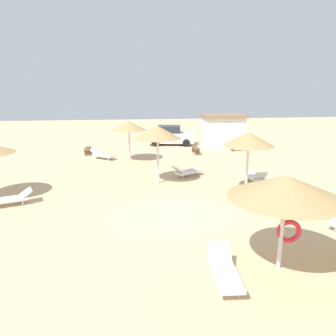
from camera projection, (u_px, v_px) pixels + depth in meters
name	position (u px, v px, depth m)	size (l,w,h in m)	color
ground_plane	(177.00, 214.00, 13.34)	(80.00, 80.00, 0.00)	#D1B284
parasol_1	(129.00, 126.00, 22.33)	(2.49, 2.49, 2.78)	silver
parasol_2	(286.00, 188.00, 8.77)	(3.11, 3.11, 2.77)	silver
parasol_4	(158.00, 132.00, 16.91)	(2.44, 2.44, 3.11)	silver
parasol_5	(249.00, 139.00, 15.19)	(2.37, 2.37, 3.03)	silver
lounger_1	(102.00, 155.00, 23.39)	(1.89, 1.68, 0.66)	white
lounger_2	(224.00, 269.00, 8.70)	(0.75, 1.92, 0.72)	white
lounger_3	(10.00, 199.00, 14.23)	(2.01, 1.29, 0.66)	white
lounger_4	(187.00, 171.00, 18.79)	(1.96, 1.49, 0.71)	white
lounger_5	(255.00, 176.00, 17.72)	(0.65, 1.87, 0.77)	white
bench_0	(239.00, 147.00, 26.41)	(1.54, 0.63, 0.49)	brown
bench_1	(196.00, 149.00, 25.27)	(0.41, 1.50, 0.49)	brown
bench_2	(88.00, 150.00, 25.04)	(0.40, 1.50, 0.49)	brown
parked_car	(171.00, 136.00, 29.01)	(4.24, 2.53, 1.72)	silver
beach_cabana	(223.00, 130.00, 28.35)	(3.61, 3.24, 2.75)	white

